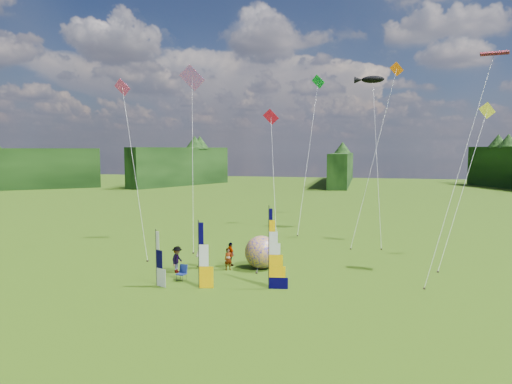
% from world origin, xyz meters
% --- Properties ---
extents(ground, '(220.00, 220.00, 0.00)m').
position_xyz_m(ground, '(0.00, 0.00, 0.00)').
color(ground, '#45730F').
rests_on(ground, ground).
extents(treeline_ring, '(210.00, 210.00, 8.00)m').
position_xyz_m(treeline_ring, '(0.00, 0.00, 4.00)').
color(treeline_ring, '#295319').
rests_on(treeline_ring, ground).
extents(feather_banner_main, '(1.28, 0.28, 4.72)m').
position_xyz_m(feather_banner_main, '(0.16, 2.37, 2.36)').
color(feather_banner_main, '#030035').
rests_on(feather_banner_main, ground).
extents(side_banner_left, '(1.07, 0.30, 3.90)m').
position_xyz_m(side_banner_left, '(-3.84, 1.51, 1.95)').
color(side_banner_left, '#FFB400').
rests_on(side_banner_left, ground).
extents(side_banner_far, '(0.94, 0.46, 3.29)m').
position_xyz_m(side_banner_far, '(-6.47, 1.39, 1.65)').
color(side_banner_far, white).
rests_on(side_banner_far, ground).
extents(bol_inflatable, '(2.77, 2.77, 2.25)m').
position_xyz_m(bol_inflatable, '(-1.29, 6.72, 1.12)').
color(bol_inflatable, '#1B128D').
rests_on(bol_inflatable, ground).
extents(spectator_a, '(0.65, 0.61, 1.50)m').
position_xyz_m(spectator_a, '(-3.35, 5.79, 0.75)').
color(spectator_a, '#66594C').
rests_on(spectator_a, ground).
extents(spectator_b, '(0.99, 0.86, 1.84)m').
position_xyz_m(spectator_b, '(-5.25, 5.76, 0.92)').
color(spectator_b, '#66594C').
rests_on(spectator_b, ground).
extents(spectator_c, '(0.49, 1.16, 1.76)m').
position_xyz_m(spectator_c, '(-6.44, 4.38, 0.88)').
color(spectator_c, '#66594C').
rests_on(spectator_c, ground).
extents(spectator_d, '(0.95, 0.97, 1.64)m').
position_xyz_m(spectator_d, '(-3.53, 6.90, 0.82)').
color(spectator_d, '#66594C').
rests_on(spectator_d, ground).
extents(camp_chair, '(0.67, 0.67, 1.00)m').
position_xyz_m(camp_chair, '(-5.42, 2.65, 0.50)').
color(camp_chair, navy).
rests_on(camp_chair, ground).
extents(kite_whale, '(6.19, 15.28, 16.81)m').
position_xyz_m(kite_whale, '(6.47, 20.66, 8.40)').
color(kite_whale, black).
rests_on(kite_whale, ground).
extents(kite_rainbow_delta, '(8.08, 11.59, 16.54)m').
position_xyz_m(kite_rainbow_delta, '(-8.73, 13.21, 8.27)').
color(kite_rainbow_delta, '#F53C58').
rests_on(kite_rainbow_delta, ground).
extents(kite_parafoil, '(11.07, 12.23, 16.24)m').
position_xyz_m(kite_parafoil, '(11.35, 7.69, 8.12)').
color(kite_parafoil, '#A81D2D').
rests_on(kite_parafoil, ground).
extents(small_kite_red, '(6.29, 11.43, 12.51)m').
position_xyz_m(small_kite_red, '(-2.36, 16.26, 6.25)').
color(small_kite_red, red).
rests_on(small_kite_red, ground).
extents(small_kite_orange, '(6.85, 9.63, 16.43)m').
position_xyz_m(small_kite_orange, '(6.26, 17.61, 8.22)').
color(small_kite_orange, '#FF6505').
rests_on(small_kite_orange, ground).
extents(small_kite_yellow, '(8.20, 10.46, 12.17)m').
position_xyz_m(small_kite_yellow, '(12.41, 12.01, 6.08)').
color(small_kite_yellow, yellow).
rests_on(small_kite_yellow, ground).
extents(small_kite_pink, '(6.59, 6.86, 14.33)m').
position_xyz_m(small_kite_pink, '(-11.83, 8.87, 7.16)').
color(small_kite_pink, '#CF346E').
rests_on(small_kite_pink, ground).
extents(small_kite_green, '(7.06, 11.90, 16.76)m').
position_xyz_m(small_kite_green, '(-0.15, 23.28, 8.38)').
color(small_kite_green, green).
rests_on(small_kite_green, ground).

